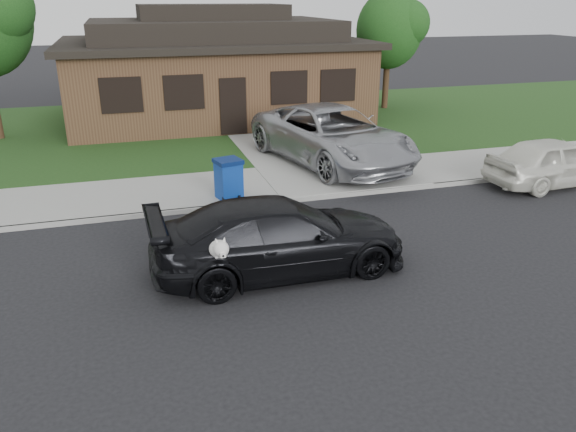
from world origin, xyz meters
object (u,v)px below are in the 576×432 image
object	(u,v)px
sedan	(279,237)
minivan	(332,135)
recycling_bin	(229,179)
white_compact	(555,162)

from	to	relation	value
sedan	minivan	bearing A→B (deg)	-29.84
minivan	recycling_bin	xyz separation A→B (m)	(-3.76, -2.37, -0.36)
sedan	white_compact	size ratio (longest dim) A/B	1.24
white_compact	recycling_bin	distance (m)	9.30
minivan	recycling_bin	world-z (taller)	minivan
sedan	white_compact	bearing A→B (deg)	-72.96
white_compact	recycling_bin	xyz separation A→B (m)	(-9.22, 1.20, -0.04)
white_compact	minivan	bearing A→B (deg)	53.92
white_compact	recycling_bin	world-z (taller)	white_compact
sedan	white_compact	xyz separation A→B (m)	(9.02, 2.99, -0.03)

